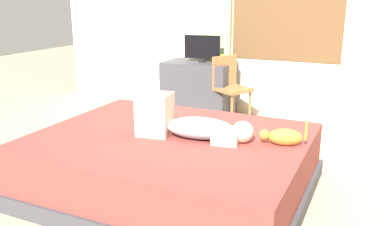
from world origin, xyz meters
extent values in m
plane|color=tan|center=(0.00, 0.00, 0.00)|extent=(16.00, 16.00, 0.00)
cube|color=beige|center=(0.00, 2.46, 1.45)|extent=(6.40, 0.12, 2.90)
cube|color=brown|center=(0.22, 2.40, 1.35)|extent=(1.39, 0.02, 1.13)
cube|color=white|center=(0.22, 2.39, 1.35)|extent=(1.31, 0.02, 1.05)
cube|color=#38383D|center=(-0.11, -0.10, 0.07)|extent=(2.21, 1.77, 0.14)
cube|color=brown|center=(-0.11, -0.10, 0.32)|extent=(2.15, 1.72, 0.35)
ellipsoid|color=#8C939E|center=(0.13, -0.06, 0.58)|extent=(0.59, 0.34, 0.17)
sphere|color=beige|center=(0.47, -0.01, 0.58)|extent=(0.17, 0.17, 0.17)
cube|color=beige|center=(-0.24, -0.12, 0.66)|extent=(0.29, 0.28, 0.34)
cube|color=beige|center=(0.35, -0.02, 0.53)|extent=(0.24, 0.31, 0.08)
ellipsoid|color=#C67A2D|center=(0.78, 0.07, 0.56)|extent=(0.28, 0.17, 0.13)
sphere|color=#C67A2D|center=(0.63, 0.03, 0.57)|extent=(0.08, 0.08, 0.08)
cylinder|color=#C67A2D|center=(0.93, 0.11, 0.62)|extent=(0.03, 0.03, 0.16)
cube|color=#38383D|center=(-0.82, 2.06, 0.37)|extent=(0.90, 0.56, 0.74)
cylinder|color=black|center=(-0.78, 2.06, 0.77)|extent=(0.10, 0.10, 0.05)
cube|color=black|center=(-0.78, 2.06, 0.94)|extent=(0.48, 0.09, 0.30)
cylinder|color=gold|center=(-0.54, 2.15, 0.79)|extent=(0.08, 0.08, 0.10)
cylinder|color=brown|center=(-0.06, 1.93, 0.22)|extent=(0.04, 0.04, 0.44)
cylinder|color=brown|center=(-0.21, 1.66, 0.22)|extent=(0.04, 0.04, 0.44)
cylinder|color=brown|center=(-0.33, 2.07, 0.22)|extent=(0.04, 0.04, 0.44)
cylinder|color=brown|center=(-0.48, 1.81, 0.22)|extent=(0.04, 0.04, 0.44)
cube|color=brown|center=(-0.27, 1.87, 0.46)|extent=(0.51, 0.51, 0.04)
cube|color=brown|center=(-0.42, 1.95, 0.67)|extent=(0.21, 0.35, 0.38)
cube|color=#ADCC75|center=(-0.71, 2.34, 1.30)|extent=(0.44, 0.06, 2.60)
camera|label=1|loc=(1.39, -2.91, 1.59)|focal=38.76mm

